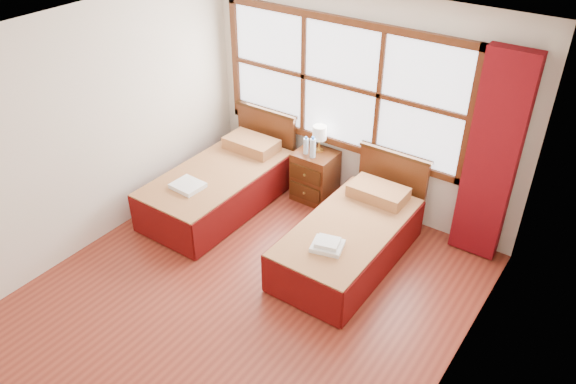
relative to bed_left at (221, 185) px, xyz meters
The scene contains 15 objects.
floor 1.78m from the bed_left, 43.08° to the right, with size 4.50×4.50×0.00m, color maroon.
ceiling 2.90m from the bed_left, 43.08° to the right, with size 4.50×4.50×0.00m, color white.
wall_back 1.94m from the bed_left, 39.41° to the left, with size 4.00×4.00×0.00m, color silver.
wall_left 1.72m from the bed_left, 120.99° to the right, with size 4.50×4.50×0.00m, color silver.
wall_right 3.63m from the bed_left, 20.06° to the right, with size 4.50×4.50×0.00m, color silver.
window 1.88m from the bed_left, 44.53° to the left, with size 3.16×0.06×1.56m.
curtain 3.15m from the bed_left, 17.57° to the left, with size 0.50×0.16×2.30m, color maroon.
bed_left is the anchor object (origin of this frame).
bed_right 1.83m from the bed_left, ahead, with size 0.94×1.96×0.91m.
nightstand 1.17m from the bed_left, 42.85° to the left, with size 0.49×0.48×0.65m.
towels_left 0.57m from the bed_left, 93.62° to the right, with size 0.35×0.31×0.05m.
towels_right 1.92m from the bed_left, 15.50° to the right, with size 0.36×0.33×0.09m.
lamp 1.36m from the bed_left, 45.39° to the left, with size 0.17×0.17×0.33m.
bottle_near 1.15m from the bed_left, 43.33° to the left, with size 0.06×0.06×0.23m.
bottle_far 1.22m from the bed_left, 38.35° to the left, with size 0.07×0.07×0.27m.
Camera 1 is at (2.73, -3.10, 3.98)m, focal length 35.00 mm.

